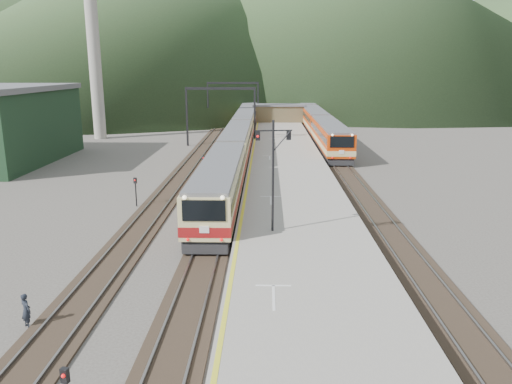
{
  "coord_description": "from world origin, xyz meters",
  "views": [
    {
      "loc": [
        3.47,
        -13.52,
        10.5
      ],
      "look_at": [
        2.73,
        20.56,
        2.0
      ],
      "focal_mm": 35.0,
      "sensor_mm": 36.0,
      "label": 1
    }
  ],
  "objects_px": {
    "main_train": "(241,133)",
    "signal_mast": "(273,164)",
    "second_train": "(314,119)",
    "worker": "(26,310)"
  },
  "relations": [
    {
      "from": "signal_mast",
      "to": "main_train",
      "type": "bearing_deg",
      "value": 95.7
    },
    {
      "from": "second_train",
      "to": "signal_mast",
      "type": "height_order",
      "value": "signal_mast"
    },
    {
      "from": "main_train",
      "to": "worker",
      "type": "distance_m",
      "value": 48.81
    },
    {
      "from": "main_train",
      "to": "signal_mast",
      "type": "xyz_separation_m",
      "value": [
        3.84,
        -38.47,
        3.02
      ]
    },
    {
      "from": "worker",
      "to": "main_train",
      "type": "bearing_deg",
      "value": -60.35
    },
    {
      "from": "main_train",
      "to": "second_train",
      "type": "xyz_separation_m",
      "value": [
        11.5,
        17.92,
        0.09
      ]
    },
    {
      "from": "main_train",
      "to": "worker",
      "type": "height_order",
      "value": "main_train"
    },
    {
      "from": "second_train",
      "to": "signal_mast",
      "type": "bearing_deg",
      "value": -97.73
    },
    {
      "from": "second_train",
      "to": "worker",
      "type": "xyz_separation_m",
      "value": [
        -17.97,
        -66.28,
        -1.38
      ]
    },
    {
      "from": "signal_mast",
      "to": "second_train",
      "type": "bearing_deg",
      "value": 82.27
    }
  ]
}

